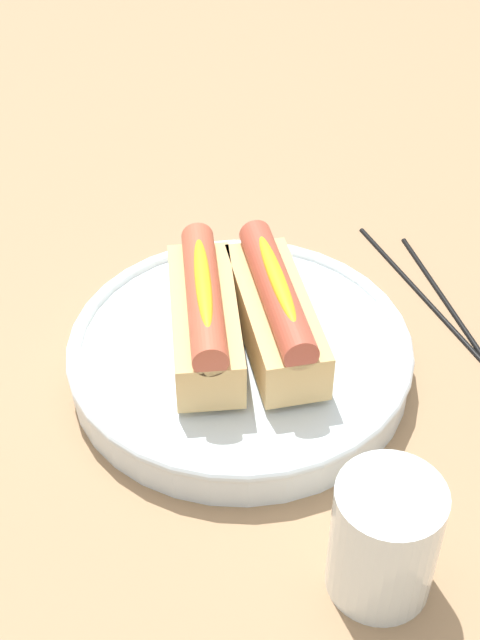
{
  "coord_description": "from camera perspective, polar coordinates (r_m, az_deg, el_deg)",
  "views": [
    {
      "loc": [
        -0.44,
        0.21,
        0.51
      ],
      "look_at": [
        0.03,
        -0.01,
        0.06
      ],
      "focal_mm": 49.99,
      "sensor_mm": 36.0,
      "label": 1
    }
  ],
  "objects": [
    {
      "name": "ground_plane",
      "position": [
        0.71,
        0.24,
        -4.94
      ],
      "size": [
        2.4,
        2.4,
        0.0
      ],
      "primitive_type": "plane",
      "color": "#9E7A56"
    },
    {
      "name": "serving_bowl",
      "position": [
        0.71,
        0.0,
        -2.24
      ],
      "size": [
        0.27,
        0.27,
        0.04
      ],
      "color": "silver",
      "rests_on": "ground_plane"
    },
    {
      "name": "hotdog_front",
      "position": [
        0.68,
        2.3,
        0.63
      ],
      "size": [
        0.16,
        0.08,
        0.06
      ],
      "color": "#DBB270",
      "rests_on": "serving_bowl"
    },
    {
      "name": "hotdog_back",
      "position": [
        0.68,
        -2.31,
        0.36
      ],
      "size": [
        0.16,
        0.1,
        0.06
      ],
      "color": "#DBB270",
      "rests_on": "serving_bowl"
    },
    {
      "name": "water_glass",
      "position": [
        0.58,
        9.15,
        -14.01
      ],
      "size": [
        0.07,
        0.07,
        0.09
      ],
      "color": "white",
      "rests_on": "ground_plane"
    },
    {
      "name": "chopstick_near",
      "position": [
        0.81,
        11.57,
        1.66
      ],
      "size": [
        0.22,
        0.01,
        0.01
      ],
      "primitive_type": "cylinder",
      "rotation": [
        0.0,
        1.57,
        -0.03
      ],
      "color": "black",
      "rests_on": "ground_plane"
    },
    {
      "name": "chopstick_far",
      "position": [
        0.8,
        13.46,
        0.64
      ],
      "size": [
        0.22,
        0.04,
        0.01
      ],
      "primitive_type": "cylinder",
      "rotation": [
        0.0,
        1.57,
        -0.18
      ],
      "color": "black",
      "rests_on": "ground_plane"
    }
  ]
}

